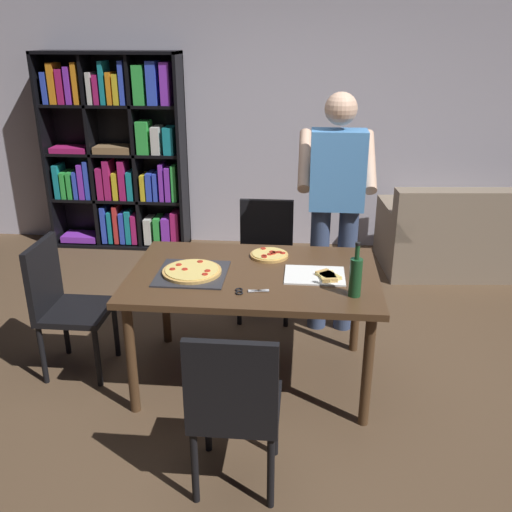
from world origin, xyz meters
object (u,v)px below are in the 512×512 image
(dining_table, at_px, (254,284))
(couch, at_px, (476,239))
(person_serving_pizza, at_px, (336,201))
(chair_left_end, at_px, (62,300))
(second_pizza_plain, at_px, (269,255))
(pepperoni_pizza_on_tray, at_px, (192,272))
(chair_near_camera, at_px, (234,403))
(bookshelf, at_px, (120,155))
(kitchen_scissors, at_px, (246,291))
(chair_far_side, at_px, (265,251))
(wine_bottle, at_px, (356,276))

(dining_table, xyz_separation_m, couch, (1.91, 1.99, -0.37))
(couch, distance_m, person_serving_pizza, 1.98)
(chair_left_end, bearing_deg, second_pizza_plain, 11.73)
(pepperoni_pizza_on_tray, bearing_deg, chair_near_camera, -68.00)
(bookshelf, height_order, kitchen_scissors, bookshelf)
(chair_far_side, xyz_separation_m, person_serving_pizza, (0.52, -0.22, 0.49))
(bookshelf, bearing_deg, couch, -6.27)
(dining_table, distance_m, chair_left_end, 1.25)
(chair_left_end, xyz_separation_m, pepperoni_pizza_on_tray, (0.87, -0.06, 0.25))
(kitchen_scissors, bearing_deg, bookshelf, 120.71)
(wine_bottle, bearing_deg, kitchen_scissors, -179.22)
(person_serving_pizza, height_order, second_pizza_plain, person_serving_pizza)
(chair_left_end, height_order, wine_bottle, wine_bottle)
(pepperoni_pizza_on_tray, height_order, kitchen_scissors, pepperoni_pizza_on_tray)
(couch, relative_size, kitchen_scissors, 8.97)
(dining_table, bearing_deg, chair_far_side, 90.00)
(kitchen_scissors, bearing_deg, dining_table, 86.36)
(second_pizza_plain, bearing_deg, pepperoni_pizza_on_tray, -143.44)
(chair_left_end, bearing_deg, dining_table, 0.00)
(kitchen_scissors, bearing_deg, chair_far_side, 89.20)
(chair_left_end, bearing_deg, pepperoni_pizza_on_tray, -3.78)
(wine_bottle, bearing_deg, chair_far_side, 115.34)
(chair_far_side, bearing_deg, pepperoni_pizza_on_tray, -109.74)
(chair_left_end, distance_m, couch, 3.73)
(chair_left_end, height_order, kitchen_scissors, chair_left_end)
(couch, distance_m, bookshelf, 3.58)
(chair_near_camera, bearing_deg, kitchen_scissors, 91.44)
(person_serving_pizza, bearing_deg, chair_far_side, 156.85)
(chair_far_side, relative_size, bookshelf, 0.46)
(chair_near_camera, height_order, second_pizza_plain, chair_near_camera)
(chair_far_side, bearing_deg, chair_near_camera, -90.00)
(dining_table, xyz_separation_m, pepperoni_pizza_on_tray, (-0.37, -0.06, 0.09))
(chair_far_side, distance_m, kitchen_scissors, 1.27)
(person_serving_pizza, relative_size, kitchen_scissors, 8.88)
(kitchen_scissors, bearing_deg, chair_near_camera, -88.56)
(dining_table, relative_size, kitchen_scissors, 7.67)
(pepperoni_pizza_on_tray, height_order, second_pizza_plain, pepperoni_pizza_on_tray)
(chair_left_end, distance_m, bookshelf, 2.44)
(couch, bearing_deg, bookshelf, 173.73)
(chair_left_end, height_order, person_serving_pizza, person_serving_pizza)
(dining_table, height_order, bookshelf, bookshelf)
(couch, xyz_separation_m, kitchen_scissors, (-1.92, -2.26, 0.45))
(dining_table, relative_size, chair_far_side, 1.68)
(chair_left_end, xyz_separation_m, second_pizza_plain, (1.32, 0.27, 0.25))
(chair_near_camera, relative_size, bookshelf, 0.46)
(pepperoni_pizza_on_tray, bearing_deg, kitchen_scissors, -31.65)
(bookshelf, height_order, wine_bottle, bookshelf)
(pepperoni_pizza_on_tray, distance_m, second_pizza_plain, 0.56)
(pepperoni_pizza_on_tray, height_order, wine_bottle, wine_bottle)
(chair_left_end, height_order, second_pizza_plain, chair_left_end)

